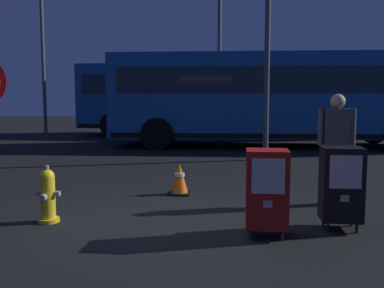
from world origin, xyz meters
TOP-DOWN VIEW (x-y plane):
  - ground_plane at (0.00, 0.00)m, footprint 60.00×60.00m
  - fire_hydrant at (-1.43, -0.15)m, footprint 0.33×0.32m
  - newspaper_box_primary at (1.36, -0.42)m, footprint 0.48×0.42m
  - newspaper_box_secondary at (2.28, -0.04)m, footprint 0.48×0.42m
  - pedestrian at (2.48, 1.25)m, footprint 0.55×0.22m
  - traffic_cone at (0.04, 1.66)m, footprint 0.36×0.36m
  - bus_near at (2.09, 9.04)m, footprint 10.60×3.14m
  - bus_far at (-0.48, 12.83)m, footprint 10.59×3.10m
  - street_light_near_left at (-6.91, 11.40)m, footprint 0.32×0.32m
  - street_light_near_right at (0.31, 9.03)m, footprint 0.32×0.32m

SIDE VIEW (x-z plane):
  - ground_plane at x=0.00m, z-range 0.00..0.00m
  - traffic_cone at x=0.04m, z-range -0.01..0.52m
  - fire_hydrant at x=-1.43m, z-range -0.02..0.72m
  - newspaper_box_primary at x=1.36m, z-range 0.06..1.08m
  - newspaper_box_secondary at x=2.28m, z-range 0.06..1.08m
  - pedestrian at x=2.48m, z-range 0.11..1.78m
  - bus_near at x=2.09m, z-range 0.21..3.21m
  - bus_far at x=-0.48m, z-range 0.21..3.21m
  - street_light_near_right at x=0.31m, z-range 0.56..7.50m
  - street_light_near_left at x=-6.91m, z-range 0.58..8.61m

